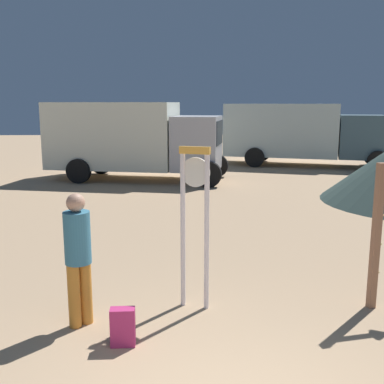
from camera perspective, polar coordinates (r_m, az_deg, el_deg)
standing_clock at (r=6.36m, az=0.36°, el=-2.41°), size 0.43×0.23×2.31m
person_near_clock at (r=6.11m, az=-14.01°, el=-7.40°), size 0.34×0.34×1.77m
backpack at (r=5.81m, az=-8.61°, el=-16.31°), size 0.30×0.19×0.47m
box_truck_near at (r=17.67m, az=-7.64°, el=6.74°), size 7.07×3.86×2.93m
box_truck_far at (r=22.15m, az=13.09°, el=7.32°), size 7.67×4.73×2.87m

